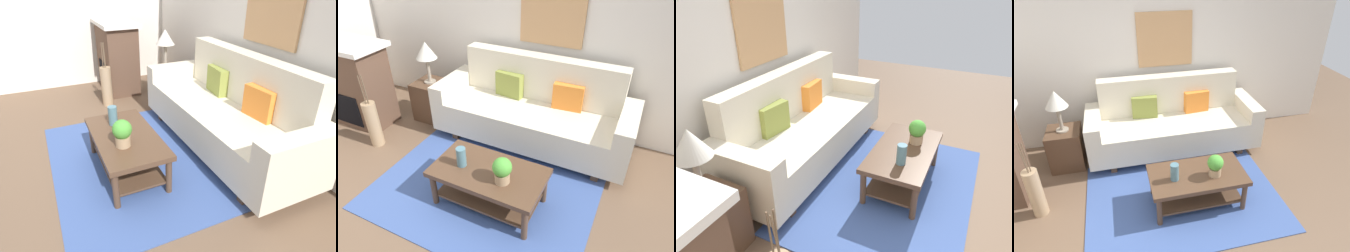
{
  "view_description": "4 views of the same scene",
  "coord_description": "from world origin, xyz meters",
  "views": [
    {
      "loc": [
        2.58,
        -0.25,
        1.85
      ],
      "look_at": [
        0.21,
        0.83,
        0.47
      ],
      "focal_mm": 31.0,
      "sensor_mm": 36.0,
      "label": 1
    },
    {
      "loc": [
        1.26,
        -1.51,
        2.4
      ],
      "look_at": [
        0.07,
        0.92,
        0.61
      ],
      "focal_mm": 32.73,
      "sensor_mm": 36.0,
      "label": 2
    },
    {
      "loc": [
        -2.58,
        -0.23,
        2.07
      ],
      "look_at": [
        0.13,
        1.09,
        0.55
      ],
      "focal_mm": 32.69,
      "sensor_mm": 36.0,
      "label": 3
    },
    {
      "loc": [
        -0.66,
        -2.13,
        2.61
      ],
      "look_at": [
        0.14,
        1.14,
        0.63
      ],
      "focal_mm": 31.74,
      "sensor_mm": 36.0,
      "label": 4
    }
  ],
  "objects": [
    {
      "name": "floor_vase_branch_b",
      "position": [
        -1.67,
        0.66,
        0.78
      ],
      "size": [
        0.02,
        0.02,
        0.36
      ],
      "primitive_type": "cylinder",
      "rotation": [
        -0.01,
        -0.02,
        0.0
      ],
      "color": "brown",
      "rests_on": "floor_vase"
    },
    {
      "name": "potted_plant_tabletop",
      "position": [
        0.32,
        0.32,
        0.57
      ],
      "size": [
        0.18,
        0.18,
        0.26
      ],
      "color": "tan",
      "rests_on": "coffee_table"
    },
    {
      "name": "area_rug",
      "position": [
        0.0,
        0.5,
        0.01
      ],
      "size": [
        2.31,
        1.68,
        0.01
      ],
      "primitive_type": "cube",
      "color": "#3D5693",
      "rests_on": "ground_plane"
    },
    {
      "name": "tabletop_vase",
      "position": [
        -0.14,
        0.35,
        0.53
      ],
      "size": [
        0.09,
        0.09,
        0.2
      ],
      "primitive_type": "cylinder",
      "color": "slate",
      "rests_on": "coffee_table"
    },
    {
      "name": "floor_vase_branch_a",
      "position": [
        -1.63,
        0.64,
        0.78
      ],
      "size": [
        0.02,
        0.01,
        0.36
      ],
      "primitive_type": "cylinder",
      "rotation": [
        -0.0,
        -0.02,
        0.0
      ],
      "color": "brown",
      "rests_on": "floor_vase"
    },
    {
      "name": "couch",
      "position": [
        0.11,
        1.59,
        0.43
      ],
      "size": [
        2.44,
        0.84,
        1.08
      ],
      "color": "beige",
      "rests_on": "ground_plane"
    },
    {
      "name": "coffee_table",
      "position": [
        0.14,
        0.39,
        0.31
      ],
      "size": [
        1.1,
        0.6,
        0.43
      ],
      "color": "#513826",
      "rests_on": "ground_plane"
    },
    {
      "name": "throw_pillow_orange",
      "position": [
        0.5,
        1.72,
        0.68
      ],
      "size": [
        0.37,
        0.15,
        0.32
      ],
      "primitive_type": "cube",
      "rotation": [
        0.0,
        0.0,
        0.09
      ],
      "color": "orange",
      "rests_on": "couch"
    },
    {
      "name": "wall_left",
      "position": [
        -2.88,
        0.54,
        1.35
      ],
      "size": [
        0.1,
        5.08,
        2.7
      ],
      "primitive_type": "cube",
      "color": "silver",
      "rests_on": "ground_plane"
    },
    {
      "name": "throw_pillow_olive",
      "position": [
        -0.27,
        1.72,
        0.68
      ],
      "size": [
        0.37,
        0.16,
        0.32
      ],
      "primitive_type": "cube",
      "rotation": [
        0.0,
        0.0,
        -0.12
      ],
      "color": "olive",
      "rests_on": "couch"
    },
    {
      "name": "table_lamp",
      "position": [
        -1.41,
        1.52,
        0.99
      ],
      "size": [
        0.28,
        0.28,
        0.57
      ],
      "color": "gray",
      "rests_on": "side_table"
    },
    {
      "name": "wall_back",
      "position": [
        0.0,
        2.13,
        1.35
      ],
      "size": [
        5.65,
        0.1,
        2.7
      ],
      "primitive_type": "cube",
      "color": "silver",
      "rests_on": "ground_plane"
    },
    {
      "name": "ground_plane",
      "position": [
        0.0,
        0.0,
        0.0
      ],
      "size": [
        9.65,
        9.65,
        0.0
      ],
      "primitive_type": "plane",
      "color": "brown"
    },
    {
      "name": "floor_vase_branch_c",
      "position": [
        -1.66,
        0.62,
        0.78
      ],
      "size": [
        0.04,
        0.02,
        0.36
      ],
      "primitive_type": "cylinder",
      "rotation": [
        -0.03,
        -0.07,
        0.0
      ],
      "color": "brown",
      "rests_on": "floor_vase"
    },
    {
      "name": "floor_vase",
      "position": [
        -1.65,
        0.64,
        0.3
      ],
      "size": [
        0.16,
        0.16,
        0.6
      ],
      "primitive_type": "cylinder",
      "color": "tan",
      "rests_on": "ground_plane"
    },
    {
      "name": "framed_painting",
      "position": [
        0.11,
        2.06,
        1.54
      ],
      "size": [
        0.79,
        0.03,
        0.76
      ],
      "primitive_type": "cube",
      "color": "tan"
    },
    {
      "name": "fireplace",
      "position": [
        -2.28,
        1.01,
        0.59
      ],
      "size": [
        1.02,
        0.58,
        1.16
      ],
      "color": "brown",
      "rests_on": "ground_plane"
    },
    {
      "name": "side_table",
      "position": [
        -1.41,
        1.52,
        0.28
      ],
      "size": [
        0.44,
        0.44,
        0.56
      ],
      "primitive_type": "cube",
      "color": "#513826",
      "rests_on": "ground_plane"
    }
  ]
}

